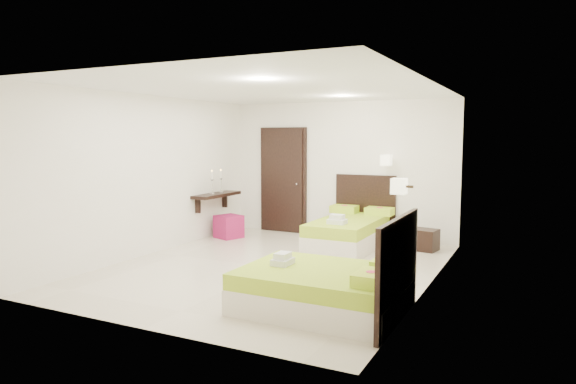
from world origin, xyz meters
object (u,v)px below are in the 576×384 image
at_px(bed_single, 350,230).
at_px(bed_double, 328,287).
at_px(ottoman, 229,227).
at_px(nightstand, 425,240).

distance_m(bed_single, bed_double, 3.41).
xyz_separation_m(bed_double, ottoman, (-3.28, 3.05, -0.05)).
xyz_separation_m(bed_double, nightstand, (0.32, 3.59, -0.08)).
distance_m(nightstand, ottoman, 3.64).
height_order(bed_single, bed_double, bed_single).
bearing_deg(bed_double, nightstand, 84.91).
relative_size(bed_single, bed_double, 1.10).
height_order(bed_double, nightstand, bed_double).
relative_size(bed_double, ottoman, 4.07).
xyz_separation_m(bed_single, ottoman, (-2.37, -0.23, -0.08)).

